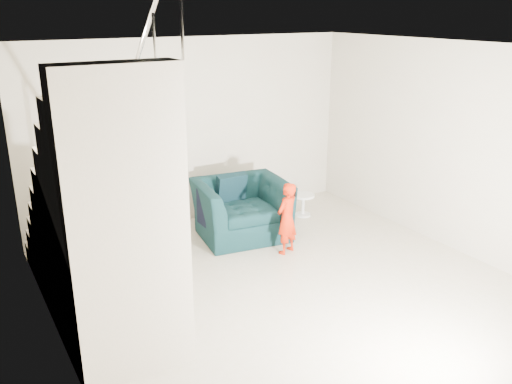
# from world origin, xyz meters

# --- Properties ---
(floor) EXTENTS (5.50, 5.50, 0.00)m
(floor) POSITION_xyz_m (0.00, 0.00, 0.00)
(floor) COLOR tan
(floor) RESTS_ON ground
(ceiling) EXTENTS (5.50, 5.50, 0.00)m
(ceiling) POSITION_xyz_m (0.00, 0.00, 2.70)
(ceiling) COLOR silver
(ceiling) RESTS_ON back_wall
(back_wall) EXTENTS (5.00, 0.00, 5.00)m
(back_wall) POSITION_xyz_m (0.00, 2.75, 1.35)
(back_wall) COLOR #ADA08C
(back_wall) RESTS_ON floor
(left_wall) EXTENTS (0.00, 5.50, 5.50)m
(left_wall) POSITION_xyz_m (-2.50, 0.00, 1.35)
(left_wall) COLOR #ADA08C
(left_wall) RESTS_ON floor
(right_wall) EXTENTS (0.00, 5.50, 5.50)m
(right_wall) POSITION_xyz_m (2.50, 0.00, 1.35)
(right_wall) COLOR #ADA08C
(right_wall) RESTS_ON floor
(armchair) EXTENTS (1.37, 1.24, 0.80)m
(armchair) POSITION_xyz_m (0.27, 1.81, 0.40)
(armchair) COLOR black
(armchair) RESTS_ON floor
(toddler) EXTENTS (0.41, 0.34, 0.96)m
(toddler) POSITION_xyz_m (0.50, 1.01, 0.48)
(toddler) COLOR #AC2E05
(toddler) RESTS_ON floor
(side_table) EXTENTS (0.35, 0.35, 0.35)m
(side_table) POSITION_xyz_m (1.47, 1.99, 0.23)
(side_table) COLOR silver
(side_table) RESTS_ON floor
(staircase) EXTENTS (1.02, 3.03, 3.62)m
(staircase) POSITION_xyz_m (-2.00, 0.55, 0.95)
(staircase) COLOR #ADA089
(staircase) RESTS_ON floor
(cushion) EXTENTS (0.44, 0.21, 0.44)m
(cushion) POSITION_xyz_m (0.25, 2.07, 0.64)
(cushion) COLOR black
(cushion) RESTS_ON armchair
(throw) EXTENTS (0.04, 0.44, 0.49)m
(throw) POSITION_xyz_m (-0.30, 1.79, 0.50)
(throw) COLOR black
(throw) RESTS_ON armchair
(phone) EXTENTS (0.02, 0.05, 0.10)m
(phone) POSITION_xyz_m (0.59, 0.96, 0.84)
(phone) COLOR black
(phone) RESTS_ON toddler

